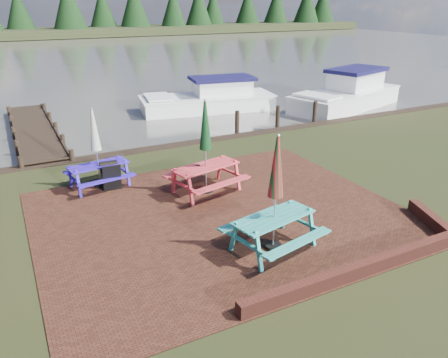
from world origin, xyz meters
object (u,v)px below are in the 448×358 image
picnic_table_blue (98,161)px  boat_near (210,100)px  picnic_table_red (206,162)px  boat_far (347,96)px  chalkboard (111,176)px  picnic_table_teal (275,212)px  jetty (35,130)px

picnic_table_blue → boat_near: bearing=38.4°
picnic_table_red → boat_far: (11.40, 6.95, -0.47)m
chalkboard → picnic_table_teal: bearing=-61.1°
picnic_table_blue → boat_far: (14.02, 5.18, -0.36)m
picnic_table_teal → chalkboard: size_ratio=3.16×
picnic_table_teal → picnic_table_red: bearing=78.1°
chalkboard → jetty: chalkboard is taller
jetty → boat_far: size_ratio=1.22×
picnic_table_red → picnic_table_blue: 3.16m
boat_far → picnic_table_red: bearing=104.7°
picnic_table_red → picnic_table_teal: bearing=-102.1°
picnic_table_blue → chalkboard: (0.25, -0.40, -0.39)m
picnic_table_teal → picnic_table_blue: 5.86m
chalkboard → boat_near: (7.12, 8.35, -0.07)m
picnic_table_teal → boat_far: size_ratio=0.35×
picnic_table_blue → boat_far: size_ratio=0.31×
picnic_table_teal → jetty: 12.81m
picnic_table_red → boat_near: 10.83m
boat_far → chalkboard: bearing=95.4°
picnic_table_blue → picnic_table_teal: bearing=-72.1°
boat_far → jetty: bearing=66.6°
picnic_table_red → boat_far: 13.36m
chalkboard → boat_far: 14.86m
boat_far → boat_near: bearing=50.7°
picnic_table_red → boat_far: picnic_table_red is taller
picnic_table_blue → jetty: 7.11m
jetty → boat_near: 8.59m
picnic_table_red → boat_near: bearing=51.6°
picnic_table_red → chalkboard: bearing=137.7°
picnic_table_red → picnic_table_blue: size_ratio=1.14×
jetty → boat_far: bearing=-6.7°
picnic_table_blue → jetty: (-1.16, 6.98, -0.70)m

